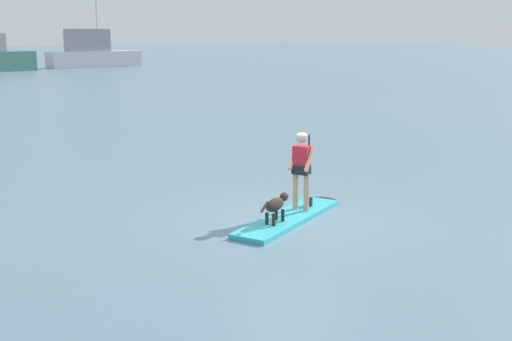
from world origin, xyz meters
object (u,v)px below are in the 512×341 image
at_px(person_paddler, 302,166).
at_px(moored_boat_far_port, 92,53).
at_px(dog, 276,205).
at_px(paddleboard, 294,216).

xyz_separation_m(person_paddler, moored_boat_far_port, (27.09, 59.45, 0.55)).
height_order(dog, moored_boat_far_port, moored_boat_far_port).
height_order(paddleboard, person_paddler, person_paddler).
relative_size(paddleboard, dog, 3.51).
relative_size(paddleboard, person_paddler, 2.23).
relative_size(dog, moored_boat_far_port, 0.10).
bearing_deg(dog, moored_boat_far_port, 64.79).
distance_m(dog, moored_boat_far_port, 66.08).
bearing_deg(moored_boat_far_port, dog, -115.21).
distance_m(person_paddler, moored_boat_far_port, 65.33).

